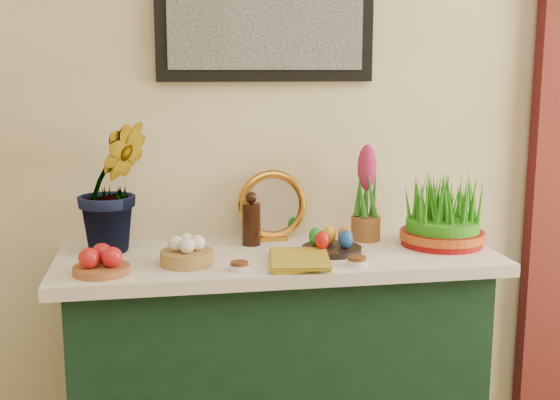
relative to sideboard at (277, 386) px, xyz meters
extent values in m
cube|color=beige|center=(0.18, 0.25, 0.93)|extent=(4.00, 0.04, 2.70)
cube|color=black|center=(0.00, 0.23, 1.27)|extent=(0.74, 0.03, 0.54)
cube|color=#12321F|center=(0.00, 0.00, 0.00)|extent=(1.30, 0.45, 0.85)
cube|color=white|center=(0.00, 0.00, 0.45)|extent=(1.40, 0.55, 0.04)
imported|color=#24701B|center=(-0.51, 0.10, 0.75)|extent=(0.34, 0.32, 0.56)
cylinder|color=#955029|center=(-0.54, -0.16, 0.48)|extent=(0.21, 0.21, 0.02)
cylinder|color=#A48242|center=(-0.29, -0.10, 0.49)|extent=(0.21, 0.21, 0.04)
cylinder|color=black|center=(-0.07, 0.11, 0.54)|extent=(0.06, 0.06, 0.14)
sphere|color=black|center=(-0.07, 0.11, 0.63)|extent=(0.04, 0.04, 0.04)
cube|color=gold|center=(0.01, 0.16, 0.47)|extent=(0.10, 0.05, 0.01)
torus|color=gold|center=(0.01, 0.18, 0.59)|extent=(0.24, 0.06, 0.24)
cylinder|color=silver|center=(0.01, 0.17, 0.59)|extent=(0.18, 0.03, 0.18)
imported|color=#AF941F|center=(-0.05, -0.14, 0.48)|extent=(0.20, 0.26, 0.03)
cylinder|color=silver|center=(-0.15, -0.19, 0.47)|extent=(0.06, 0.06, 0.02)
cylinder|color=#592D14|center=(-0.15, -0.19, 0.49)|extent=(0.05, 0.05, 0.01)
cylinder|color=silver|center=(0.21, -0.20, 0.47)|extent=(0.07, 0.07, 0.02)
cylinder|color=#592D14|center=(0.21, -0.20, 0.49)|extent=(0.05, 0.05, 0.01)
cylinder|color=black|center=(0.17, -0.04, 0.47)|extent=(0.23, 0.23, 0.02)
ellipsoid|color=red|center=(0.13, -0.06, 0.51)|extent=(0.05, 0.05, 0.06)
ellipsoid|color=#174AA1|center=(0.21, -0.06, 0.51)|extent=(0.05, 0.05, 0.06)
ellipsoid|color=orange|center=(0.17, 0.00, 0.51)|extent=(0.05, 0.05, 0.06)
ellipsoid|color=#188729|center=(0.12, -0.02, 0.51)|extent=(0.05, 0.05, 0.06)
ellipsoid|color=#CD6A18|center=(0.22, -0.02, 0.51)|extent=(0.05, 0.05, 0.06)
cylinder|color=brown|center=(0.33, 0.11, 0.51)|extent=(0.10, 0.10, 0.08)
ellipsoid|color=#B4245A|center=(0.33, 0.11, 0.72)|extent=(0.06, 0.06, 0.16)
cylinder|color=maroon|center=(0.56, 0.00, 0.49)|extent=(0.27, 0.27, 0.05)
cylinder|color=maroon|center=(0.56, 0.00, 0.50)|extent=(0.28, 0.28, 0.03)
camera|label=1|loc=(-0.37, -2.17, 1.04)|focal=45.00mm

